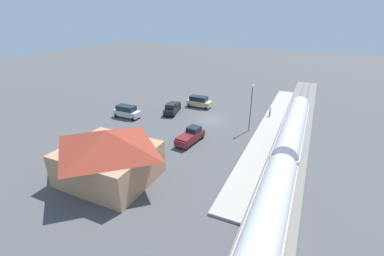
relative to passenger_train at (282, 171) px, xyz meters
name	(u,v)px	position (x,y,z in m)	size (l,w,h in m)	color
ground_plane	(212,119)	(14.00, -16.85, -2.86)	(200.00, 200.00, 0.00)	#4C4C4F
railway_track	(294,133)	(0.00, -16.85, -2.76)	(4.80, 70.00, 0.30)	slate
platform	(269,128)	(4.00, -16.85, -2.71)	(3.20, 46.00, 0.30)	#A8A399
passenger_train	(282,171)	(0.00, 0.00, 0.00)	(2.93, 40.15, 4.98)	silver
station_building	(108,154)	(18.00, 5.14, 0.32)	(10.46, 9.22, 6.11)	tan
pedestrian_on_platform	(270,111)	(4.79, -22.07, -1.58)	(0.36, 0.36, 1.71)	#23284C
suv_tan	(199,102)	(18.70, -21.98, -1.71)	(4.97, 2.54, 2.22)	#C6B284
pickup_black	(172,108)	(21.93, -16.69, -1.83)	(3.10, 5.70, 2.14)	black
suv_silver	(127,111)	(28.28, -11.28, -1.71)	(4.93, 2.46, 2.22)	silver
pickup_maroon	(190,136)	(13.58, -6.99, -1.83)	(2.67, 5.62, 2.14)	maroon
light_pole_near_platform	(251,102)	(6.80, -14.72, 1.95)	(0.44, 0.44, 7.62)	#515156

